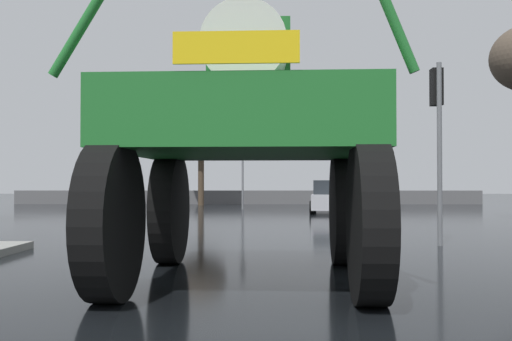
% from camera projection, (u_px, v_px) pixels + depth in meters
% --- Properties ---
extents(ground_plane, '(120.00, 120.00, 0.00)m').
position_uv_depth(ground_plane, '(231.00, 225.00, 20.29)').
color(ground_plane, black).
extents(oversize_sprayer, '(4.26, 5.57, 4.75)m').
position_uv_depth(oversize_sprayer, '(249.00, 138.00, 8.94)').
color(oversize_sprayer, black).
rests_on(oversize_sprayer, ground).
extents(sedan_ahead, '(2.27, 4.28, 1.52)m').
position_uv_depth(sedan_ahead, '(331.00, 198.00, 28.87)').
color(sedan_ahead, '#B7B7BF').
rests_on(sedan_ahead, ground).
extents(traffic_signal_near_right, '(0.24, 0.54, 4.09)m').
position_uv_depth(traffic_signal_near_right, '(437.00, 113.00, 13.93)').
color(traffic_signal_near_right, slate).
rests_on(traffic_signal_near_right, ground).
extents(traffic_signal_far_left, '(0.24, 0.55, 3.32)m').
position_uv_depth(traffic_signal_far_left, '(176.00, 164.00, 33.03)').
color(traffic_signal_far_left, slate).
rests_on(traffic_signal_far_left, ground).
extents(traffic_signal_far_right, '(0.24, 0.55, 3.80)m').
position_uv_depth(traffic_signal_far_right, '(243.00, 157.00, 32.98)').
color(traffic_signal_far_right, slate).
rests_on(traffic_signal_far_right, ground).
extents(bare_tree_far_center, '(3.27, 3.27, 5.97)m').
position_uv_depth(bare_tree_far_center, '(201.00, 133.00, 38.63)').
color(bare_tree_far_center, '#473828').
rests_on(bare_tree_far_center, ground).
extents(roadside_barrier, '(30.80, 0.24, 0.90)m').
position_uv_depth(roadside_barrier, '(247.00, 197.00, 40.70)').
color(roadside_barrier, '#59595B').
rests_on(roadside_barrier, ground).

